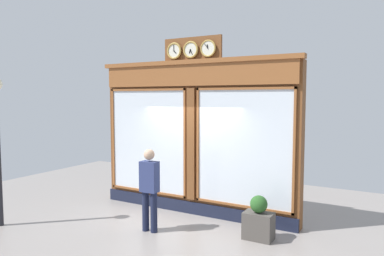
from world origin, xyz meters
TOP-DOWN VIEW (x-y plane):
  - shop_facade at (0.00, -0.13)m, footprint 5.08×0.42m
  - pedestrian at (0.17, 1.43)m, footprint 0.37×0.24m
  - planter_box at (-1.89, 0.73)m, footprint 0.56×0.36m
  - planter_shrub at (-1.89, 0.73)m, footprint 0.33×0.33m

SIDE VIEW (x-z plane):
  - planter_box at x=-1.89m, z-range 0.00..0.52m
  - planter_shrub at x=-1.89m, z-range 0.52..0.86m
  - pedestrian at x=0.17m, z-range 0.09..1.78m
  - shop_facade at x=0.00m, z-range -0.24..3.85m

